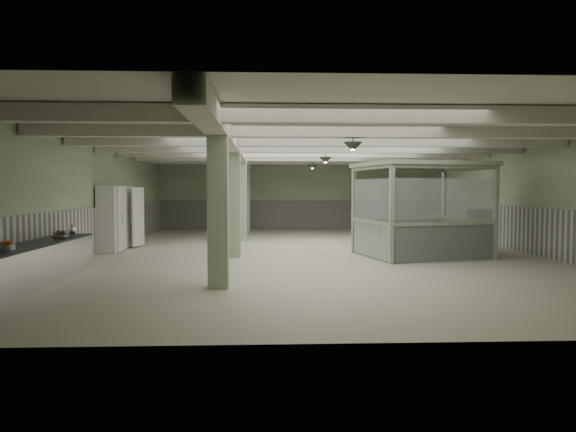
{
  "coord_description": "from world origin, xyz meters",
  "views": [
    {
      "loc": [
        -1.49,
        -16.77,
        2.08
      ],
      "look_at": [
        -0.86,
        -1.91,
        1.3
      ],
      "focal_mm": 32.0,
      "sensor_mm": 36.0,
      "label": 1
    }
  ],
  "objects_px": {
    "prep_counter": "(33,264)",
    "filing_cabinet": "(480,232)",
    "guard_booth": "(421,194)",
    "walkin_cooler": "(117,218)"
  },
  "relations": [
    {
      "from": "prep_counter",
      "to": "filing_cabinet",
      "type": "distance_m",
      "value": 12.81
    },
    {
      "from": "guard_booth",
      "to": "walkin_cooler",
      "type": "bearing_deg",
      "value": 156.03
    },
    {
      "from": "walkin_cooler",
      "to": "guard_booth",
      "type": "distance_m",
      "value": 10.17
    },
    {
      "from": "prep_counter",
      "to": "guard_booth",
      "type": "height_order",
      "value": "guard_booth"
    },
    {
      "from": "prep_counter",
      "to": "filing_cabinet",
      "type": "relative_size",
      "value": 3.49
    },
    {
      "from": "filing_cabinet",
      "to": "walkin_cooler",
      "type": "bearing_deg",
      "value": 146.71
    },
    {
      "from": "prep_counter",
      "to": "walkin_cooler",
      "type": "bearing_deg",
      "value": 90.73
    },
    {
      "from": "guard_booth",
      "to": "filing_cabinet",
      "type": "height_order",
      "value": "guard_booth"
    },
    {
      "from": "prep_counter",
      "to": "guard_booth",
      "type": "distance_m",
      "value": 10.91
    },
    {
      "from": "filing_cabinet",
      "to": "guard_booth",
      "type": "bearing_deg",
      "value": 163.97
    }
  ]
}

